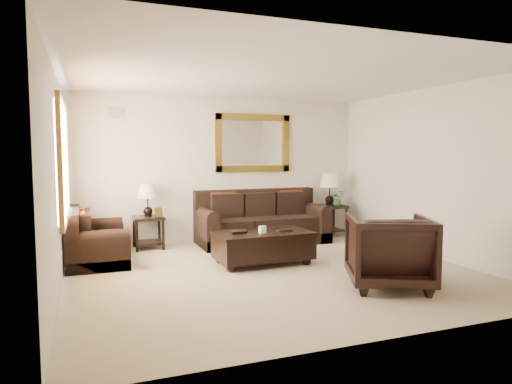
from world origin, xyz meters
name	(u,v)px	position (x,y,z in m)	size (l,w,h in m)	color
room	(273,176)	(0.00, 0.00, 1.35)	(5.51, 5.01, 2.71)	tan
window	(63,162)	(-2.70, 0.90, 1.55)	(0.07, 1.96, 1.66)	white
mirror	(253,143)	(0.62, 2.47, 1.85)	(1.50, 0.06, 1.10)	#4D320F
air_vent	(116,113)	(-1.90, 2.48, 2.35)	(0.25, 0.02, 0.18)	#999999
sofa	(261,224)	(0.62, 2.03, 0.35)	(2.37, 1.02, 0.97)	black
loveseat	(93,243)	(-2.35, 1.49, 0.30)	(0.87, 1.47, 0.83)	black
end_table_left	(148,206)	(-1.42, 2.20, 0.74)	(0.52, 0.52, 1.14)	black
end_table_right	(330,195)	(2.14, 2.17, 0.82)	(0.57, 0.57, 1.26)	black
coffee_table	(263,244)	(0.04, 0.48, 0.30)	(1.46, 0.82, 0.61)	black
armchair	(389,248)	(1.07, -1.16, 0.50)	(0.97, 0.90, 0.99)	black
potted_plant	(338,200)	(2.26, 2.07, 0.74)	(0.26, 0.29, 0.23)	#29531C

